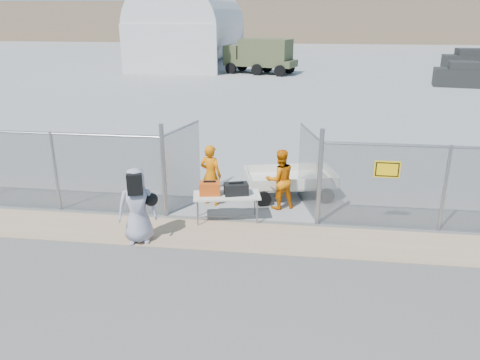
# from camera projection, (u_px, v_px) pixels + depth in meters

# --- Properties ---
(ground) EXTENTS (160.00, 160.00, 0.00)m
(ground) POSITION_uv_depth(u_px,v_px,m) (228.00, 256.00, 10.43)
(ground) COLOR #434343
(tarmac_inside) EXTENTS (160.00, 80.00, 0.01)m
(tarmac_inside) POSITION_uv_depth(u_px,v_px,m) (289.00, 63.00, 49.60)
(tarmac_inside) COLOR gray
(tarmac_inside) RESTS_ON ground
(dirt_strip) EXTENTS (44.00, 1.60, 0.01)m
(dirt_strip) POSITION_uv_depth(u_px,v_px,m) (235.00, 236.00, 11.36)
(dirt_strip) COLOR tan
(dirt_strip) RESTS_ON ground
(distant_hills) EXTENTS (140.00, 6.00, 9.00)m
(distant_hills) POSITION_uv_depth(u_px,v_px,m) (326.00, 16.00, 81.04)
(distant_hills) COLOR #7F684F
(distant_hills) RESTS_ON ground
(chain_link_fence) EXTENTS (40.00, 0.20, 2.20)m
(chain_link_fence) POSITION_uv_depth(u_px,v_px,m) (240.00, 180.00, 11.92)
(chain_link_fence) COLOR gray
(chain_link_fence) RESTS_ON ground
(quonset_hangar) EXTENTS (9.00, 18.00, 8.00)m
(quonset_hangar) POSITION_uv_depth(u_px,v_px,m) (192.00, 24.00, 47.62)
(quonset_hangar) COLOR silver
(quonset_hangar) RESTS_ON ground
(folding_table) EXTENTS (1.82, 1.05, 0.72)m
(folding_table) POSITION_uv_depth(u_px,v_px,m) (227.00, 207.00, 12.12)
(folding_table) COLOR silver
(folding_table) RESTS_ON ground
(orange_bag) EXTENTS (0.58, 0.44, 0.33)m
(orange_bag) POSITION_uv_depth(u_px,v_px,m) (210.00, 188.00, 11.96)
(orange_bag) COLOR #D94D12
(orange_bag) RESTS_ON folding_table
(black_duffel) EXTENTS (0.68, 0.51, 0.29)m
(black_duffel) POSITION_uv_depth(u_px,v_px,m) (236.00, 189.00, 11.96)
(black_duffel) COLOR black
(black_duffel) RESTS_ON folding_table
(security_worker_left) EXTENTS (0.73, 0.59, 1.74)m
(security_worker_left) POSITION_uv_depth(u_px,v_px,m) (211.00, 175.00, 12.97)
(security_worker_left) COLOR orange
(security_worker_left) RESTS_ON ground
(security_worker_right) EXTENTS (1.01, 0.91, 1.69)m
(security_worker_right) POSITION_uv_depth(u_px,v_px,m) (280.00, 179.00, 12.74)
(security_worker_right) COLOR orange
(security_worker_right) RESTS_ON ground
(visitor) EXTENTS (1.01, 0.80, 1.82)m
(visitor) POSITION_uv_depth(u_px,v_px,m) (137.00, 206.00, 10.83)
(visitor) COLOR #9796A9
(visitor) RESTS_ON ground
(utility_trailer) EXTENTS (3.64, 2.49, 0.81)m
(utility_trailer) POSITION_uv_depth(u_px,v_px,m) (290.00, 183.00, 13.77)
(utility_trailer) COLOR silver
(utility_trailer) RESTS_ON ground
(military_truck) EXTENTS (6.60, 4.03, 2.96)m
(military_truck) POSITION_uv_depth(u_px,v_px,m) (260.00, 56.00, 40.81)
(military_truck) COLOR #495030
(military_truck) RESTS_ON ground
(parked_vehicle_near) EXTENTS (4.11, 2.37, 1.75)m
(parked_vehicle_near) POSITION_uv_depth(u_px,v_px,m) (462.00, 75.00, 33.79)
(parked_vehicle_near) COLOR #242524
(parked_vehicle_near) RESTS_ON ground
(parked_vehicle_mid) EXTENTS (4.47, 2.15, 1.99)m
(parked_vehicle_mid) POSITION_uv_depth(u_px,v_px,m) (469.00, 61.00, 42.34)
(parked_vehicle_mid) COLOR #242524
(parked_vehicle_mid) RESTS_ON ground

